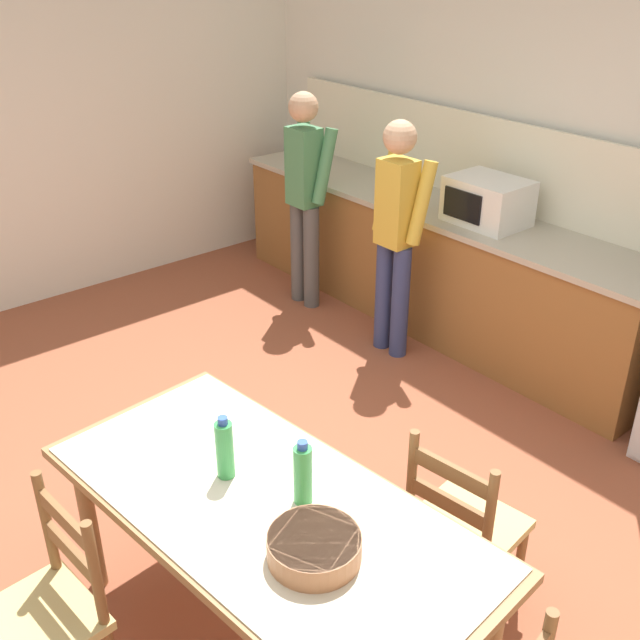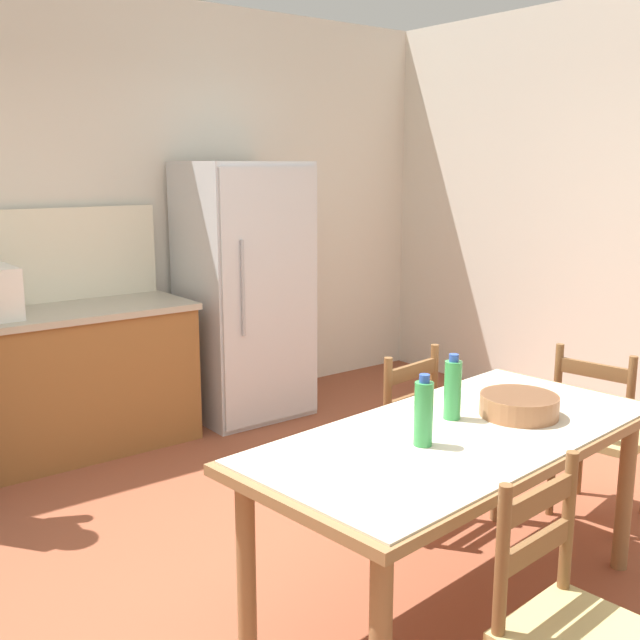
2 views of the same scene
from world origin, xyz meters
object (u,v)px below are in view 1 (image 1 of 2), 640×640
at_px(bottle_off_centre, 303,474).
at_px(person_at_counter, 396,228).
at_px(bottle_near_centre, 225,449).
at_px(chair_side_near_left, 47,614).
at_px(chair_side_far_right, 462,527).
at_px(microwave, 488,201).
at_px(serving_bowl, 314,546).
at_px(person_at_sink, 305,190).
at_px(dining_table, 266,521).

bearing_deg(bottle_off_centre, person_at_counter, 127.52).
distance_m(bottle_near_centre, bottle_off_centre, 0.33).
height_order(chair_side_near_left, chair_side_far_right, same).
relative_size(microwave, chair_side_far_right, 0.55).
height_order(bottle_off_centre, serving_bowl, bottle_off_centre).
bearing_deg(person_at_sink, serving_bowl, -128.16).
relative_size(bottle_off_centre, chair_side_far_right, 0.30).
bearing_deg(microwave, chair_side_near_left, -76.47).
distance_m(dining_table, serving_bowl, 0.35).
bearing_deg(person_at_counter, serving_bowl, -140.35).
height_order(dining_table, person_at_counter, person_at_counter).
bearing_deg(bottle_near_centre, person_at_counter, 119.96).
bearing_deg(bottle_near_centre, person_at_sink, 135.69).
height_order(bottle_off_centre, person_at_sink, person_at_sink).
height_order(dining_table, serving_bowl, serving_bowl).
relative_size(microwave, dining_table, 0.26).
relative_size(serving_bowl, chair_side_far_right, 0.35).
xyz_separation_m(bottle_off_centre, serving_bowl, (0.24, -0.15, -0.07)).
distance_m(dining_table, bottle_near_centre, 0.31).
xyz_separation_m(bottle_near_centre, serving_bowl, (0.55, -0.01, -0.07)).
bearing_deg(serving_bowl, bottle_near_centre, 179.14).
xyz_separation_m(microwave, person_at_counter, (-0.31, -0.52, -0.16)).
height_order(person_at_sink, person_at_counter, person_at_sink).
bearing_deg(chair_side_near_left, dining_table, 61.41).
bearing_deg(bottle_off_centre, chair_side_near_left, -115.49).
height_order(microwave, serving_bowl, microwave).
xyz_separation_m(dining_table, chair_side_far_right, (0.34, 0.75, -0.24)).
relative_size(person_at_sink, person_at_counter, 1.01).
distance_m(microwave, dining_table, 2.91).
bearing_deg(chair_side_near_left, person_at_counter, 106.77).
xyz_separation_m(bottle_near_centre, bottle_off_centre, (0.31, 0.14, 0.00)).
height_order(chair_side_near_left, person_at_sink, person_at_sink).
relative_size(serving_bowl, person_at_sink, 0.20).
distance_m(bottle_off_centre, person_at_sink, 3.24).
relative_size(dining_table, person_at_counter, 1.17).
height_order(microwave, bottle_near_centre, microwave).
distance_m(microwave, bottle_near_centre, 2.82).
bearing_deg(person_at_counter, bottle_near_centre, -150.04).
distance_m(serving_bowl, chair_side_far_right, 0.87).
xyz_separation_m(bottle_near_centre, person_at_sink, (-2.22, 2.16, 0.03)).
relative_size(bottle_near_centre, person_at_sink, 0.16).
height_order(bottle_near_centre, person_at_sink, person_at_sink).
distance_m(microwave, person_at_sink, 1.39).
height_order(serving_bowl, person_at_sink, person_at_sink).
bearing_deg(serving_bowl, dining_table, 174.50).
relative_size(dining_table, bottle_off_centre, 7.00).
height_order(bottle_off_centre, chair_side_far_right, bottle_off_centre).
bearing_deg(chair_side_near_left, bottle_near_centre, 76.92).
bearing_deg(dining_table, bottle_near_centre, -174.22).
xyz_separation_m(dining_table, serving_bowl, (0.32, -0.03, 0.14)).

